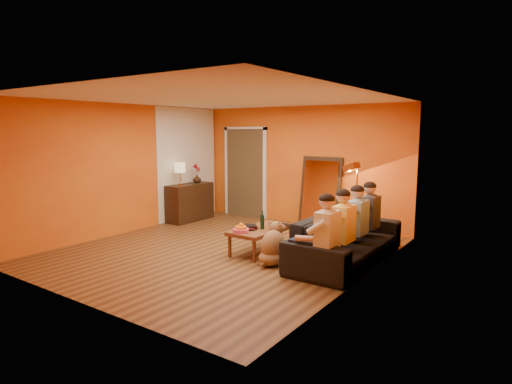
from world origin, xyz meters
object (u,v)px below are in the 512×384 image
Objects in this scene: dog at (273,243)px; person_mid_left at (343,230)px; person_far_right at (370,218)px; wine_bottle at (262,220)px; table_lamp at (180,174)px; person_far_left at (327,238)px; mirror_frame at (320,192)px; person_mid_right at (358,224)px; sideboard at (190,202)px; coffee_table at (261,240)px; vase at (197,179)px; sofa at (347,239)px; laptop at (281,225)px; floor_lamp at (356,202)px; tumbler at (271,225)px.

person_mid_left is (1.00, 0.34, 0.26)m from dog.
wine_bottle is (-1.49, -1.03, -0.03)m from person_far_right.
person_far_left is (4.37, -1.60, -0.49)m from table_lamp.
mirror_frame reaches higher than person_mid_right.
dog is at bearing -26.72° from sideboard.
sideboard is 0.97× the size of coffee_table.
coffee_table is 3.28m from vase.
person_far_right is (4.37, 0.05, -0.49)m from table_lamp.
person_far_right is at bearing -11.31° from sofa.
laptop is (-1.36, 0.47, -0.18)m from person_mid_left.
person_mid_left reaches higher than dog.
person_mid_right is 1.37m from laptop.
sofa is 4.43m from vase.
sideboard is at bearing -158.84° from mirror_frame.
person_far_left is 4.88m from vase.
laptop is (-1.36, -0.08, -0.18)m from person_mid_right.
person_mid_right is at bearing -90.00° from person_far_right.
table_lamp is at bearing -90.00° from sideboard.
floor_lamp is at bearing 7.32° from sideboard.
dog is 1.78m from person_far_right.
table_lamp is 0.42× the size of coffee_table.
sofa is at bearing -12.00° from sideboard.
tumbler is (0.16, -2.19, -0.29)m from mirror_frame.
sideboard is 3.77m from dog.
table_lamp is 3.13m from tumbler.
person_far_right is (0.13, 0.65, 0.24)m from sofa.
laptop is 1.75× the size of vase.
sideboard is at bearing 90.00° from table_lamp.
tumbler is at bearing -15.40° from table_lamp.
mirror_frame is at bearing 124.29° from dog.
laptop is at bearing -101.93° from floor_lamp.
vase is (-4.37, 1.60, 0.34)m from person_mid_left.
sofa is 0.71m from person_far_right.
person_far_left is at bearing -62.08° from mirror_frame.
mirror_frame is at bearing 92.37° from coffee_table.
wine_bottle reaches higher than laptop.
table_lamp is at bearing -179.96° from dog.
person_mid_left is at bearing 90.00° from person_far_left.
person_mid_right reaches higher than vase.
mirror_frame is 3.01m from sideboard.
person_mid_left is at bearing -90.00° from person_far_right.
laptop is (3.01, -0.88, 0.01)m from sideboard.
vase is (-4.37, 1.05, 0.34)m from person_mid_right.
wine_bottle is (-1.49, 0.62, -0.03)m from person_far_left.
mirror_frame reaches higher than wine_bottle.
sofa is 3.64× the size of dog.
vase is (0.00, 0.55, -0.16)m from table_lamp.
floor_lamp is 1.18× the size of person_far_right.
sideboard is 3.15m from tumbler.
tumbler is (-1.42, -0.86, -0.14)m from person_far_right.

